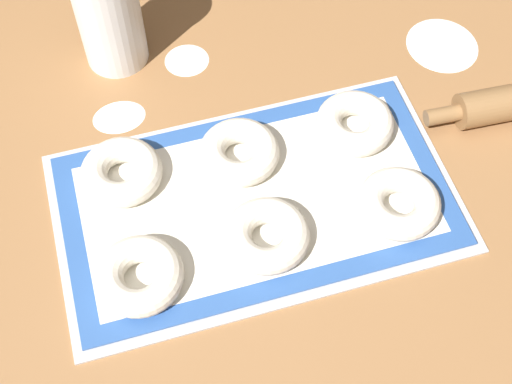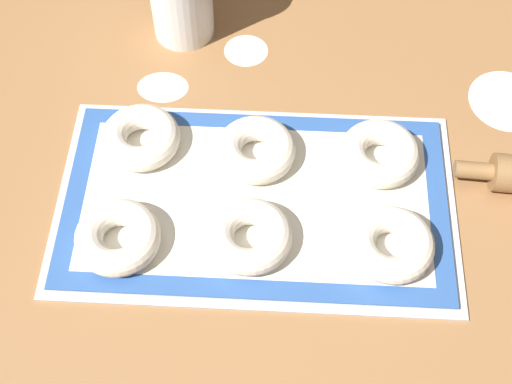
# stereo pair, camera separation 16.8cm
# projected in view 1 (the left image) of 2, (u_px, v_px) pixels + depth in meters

# --- Properties ---
(ground_plane) EXTENTS (2.80, 2.80, 0.00)m
(ground_plane) POSITION_uv_depth(u_px,v_px,m) (264.00, 193.00, 0.97)
(ground_plane) COLOR olive
(baking_tray) EXTENTS (0.54, 0.31, 0.01)m
(baking_tray) POSITION_uv_depth(u_px,v_px,m) (256.00, 202.00, 0.96)
(baking_tray) COLOR silver
(baking_tray) RESTS_ON ground_plane
(baking_mat) EXTENTS (0.51, 0.29, 0.00)m
(baking_mat) POSITION_uv_depth(u_px,v_px,m) (256.00, 200.00, 0.95)
(baking_mat) COLOR #2D569E
(baking_mat) RESTS_ON baking_tray
(bagel_front_left) EXTENTS (0.11, 0.11, 0.04)m
(bagel_front_left) POSITION_uv_depth(u_px,v_px,m) (139.00, 276.00, 0.87)
(bagel_front_left) COLOR silver
(bagel_front_left) RESTS_ON baking_mat
(bagel_front_center) EXTENTS (0.11, 0.11, 0.04)m
(bagel_front_center) POSITION_uv_depth(u_px,v_px,m) (267.00, 236.00, 0.90)
(bagel_front_center) COLOR silver
(bagel_front_center) RESTS_ON baking_mat
(bagel_front_right) EXTENTS (0.11, 0.11, 0.04)m
(bagel_front_right) POSITION_uv_depth(u_px,v_px,m) (399.00, 204.00, 0.93)
(bagel_front_right) COLOR silver
(bagel_front_right) RESTS_ON baking_mat
(bagel_back_left) EXTENTS (0.11, 0.11, 0.04)m
(bagel_back_left) POSITION_uv_depth(u_px,v_px,m) (122.00, 172.00, 0.96)
(bagel_back_left) COLOR silver
(bagel_back_left) RESTS_ON baking_mat
(bagel_back_center) EXTENTS (0.11, 0.11, 0.04)m
(bagel_back_center) POSITION_uv_depth(u_px,v_px,m) (239.00, 152.00, 0.97)
(bagel_back_center) COLOR silver
(bagel_back_center) RESTS_ON baking_mat
(bagel_back_right) EXTENTS (0.11, 0.11, 0.04)m
(bagel_back_right) POSITION_uv_depth(u_px,v_px,m) (355.00, 123.00, 1.00)
(bagel_back_right) COLOR silver
(bagel_back_right) RESTS_ON baking_mat
(flour_canister) EXTENTS (0.10, 0.10, 0.19)m
(flour_canister) POSITION_uv_depth(u_px,v_px,m) (108.00, 11.00, 1.03)
(flour_canister) COLOR white
(flour_canister) RESTS_ON ground_plane
(flour_patch_near) EXTENTS (0.08, 0.06, 0.00)m
(flour_patch_near) POSITION_uv_depth(u_px,v_px,m) (119.00, 117.00, 1.04)
(flour_patch_near) COLOR white
(flour_patch_near) RESTS_ON ground_plane
(flour_patch_far) EXTENTS (0.11, 0.12, 0.00)m
(flour_patch_far) POSITION_uv_depth(u_px,v_px,m) (442.00, 45.00, 1.12)
(flour_patch_far) COLOR white
(flour_patch_far) RESTS_ON ground_plane
(flour_patch_side) EXTENTS (0.07, 0.07, 0.00)m
(flour_patch_side) POSITION_uv_depth(u_px,v_px,m) (187.00, 60.00, 1.10)
(flour_patch_side) COLOR white
(flour_patch_side) RESTS_ON ground_plane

